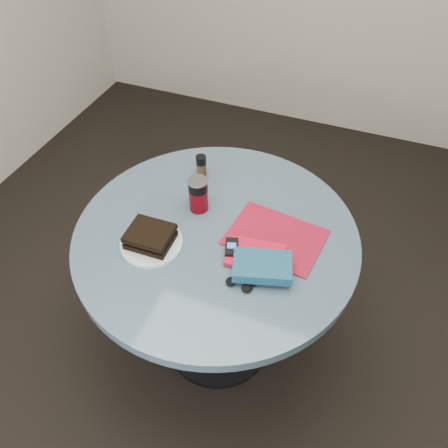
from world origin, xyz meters
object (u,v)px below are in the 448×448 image
(soda_can, at_px, (198,195))
(red_book, at_px, (255,255))
(table, at_px, (217,261))
(pepper_grinder, at_px, (201,166))
(novel, at_px, (262,266))
(plate, at_px, (152,243))
(magazine, at_px, (275,237))
(headphones, at_px, (239,285))
(sandwich, at_px, (150,236))
(mp3_player, at_px, (232,247))

(soda_can, distance_m, red_book, 0.31)
(soda_can, height_order, red_book, soda_can)
(table, distance_m, pepper_grinder, 0.38)
(red_book, height_order, novel, novel)
(plate, height_order, pepper_grinder, pepper_grinder)
(magazine, xyz_separation_m, novel, (0.00, -0.17, 0.04))
(plate, bearing_deg, table, 36.65)
(pepper_grinder, relative_size, magazine, 0.29)
(table, relative_size, novel, 5.43)
(table, xyz_separation_m, headphones, (0.15, -0.19, 0.17))
(plate, height_order, red_book, red_book)
(soda_can, height_order, novel, soda_can)
(sandwich, xyz_separation_m, headphones, (0.34, -0.06, -0.03))
(pepper_grinder, distance_m, headphones, 0.56)
(red_book, bearing_deg, pepper_grinder, 128.47)
(table, xyz_separation_m, magazine, (0.20, 0.05, 0.17))
(sandwich, bearing_deg, headphones, -9.91)
(sandwich, bearing_deg, red_book, 11.63)
(sandwich, height_order, novel, sandwich)
(sandwich, relative_size, novel, 0.82)
(table, height_order, sandwich, sandwich)
(pepper_grinder, xyz_separation_m, mp3_player, (0.25, -0.33, -0.02))
(red_book, relative_size, headphones, 2.03)
(soda_can, xyz_separation_m, novel, (0.31, -0.21, -0.03))
(mp3_player, bearing_deg, soda_can, 139.93)
(mp3_player, distance_m, headphones, 0.14)
(table, xyz_separation_m, soda_can, (-0.10, 0.09, 0.23))
(pepper_grinder, distance_m, mp3_player, 0.42)
(soda_can, distance_m, magazine, 0.31)
(sandwich, bearing_deg, table, 36.14)
(plate, xyz_separation_m, mp3_player, (0.27, 0.07, 0.02))
(table, relative_size, sandwich, 6.64)
(soda_can, relative_size, novel, 0.73)
(magazine, bearing_deg, plate, -147.19)
(table, relative_size, mp3_player, 11.83)
(red_book, height_order, mp3_player, mp3_player)
(red_book, distance_m, mp3_player, 0.08)
(novel, bearing_deg, table, 133.51)
(magazine, xyz_separation_m, headphones, (-0.05, -0.24, 0.01))
(plate, xyz_separation_m, sandwich, (-0.00, 0.00, 0.03))
(table, bearing_deg, red_book, -20.66)
(plate, relative_size, red_book, 1.13)
(pepper_grinder, height_order, headphones, pepper_grinder)
(soda_can, bearing_deg, plate, -109.38)
(plate, height_order, soda_can, soda_can)
(sandwich, relative_size, soda_can, 1.12)
(table, bearing_deg, sandwich, -143.86)
(novel, height_order, mp3_player, novel)
(table, distance_m, mp3_player, 0.22)
(magazine, height_order, novel, novel)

